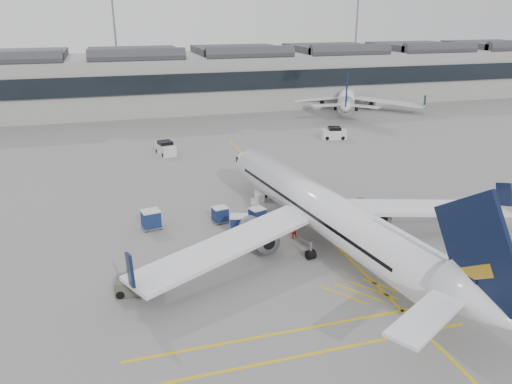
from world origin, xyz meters
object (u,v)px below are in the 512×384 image
object	(u,v)px
baggage_cart_a	(257,215)
pushback_tug	(135,284)
ramp_agent_a	(288,220)
airliner_main	(326,213)
ramp_agent_b	(293,229)
belt_loader	(270,202)

from	to	relation	value
baggage_cart_a	pushback_tug	size ratio (longest dim) A/B	0.61
ramp_agent_a	pushback_tug	distance (m)	16.35
airliner_main	ramp_agent_b	xyz separation A→B (m)	(-2.20, 2.17, -2.25)
airliner_main	belt_loader	size ratio (longest dim) A/B	7.25
belt_loader	ramp_agent_a	distance (m)	5.79
baggage_cart_a	pushback_tug	world-z (taller)	baggage_cart_a
ramp_agent_b	pushback_tug	size ratio (longest dim) A/B	0.55
belt_loader	ramp_agent_a	world-z (taller)	belt_loader
belt_loader	pushback_tug	size ratio (longest dim) A/B	1.79
ramp_agent_b	belt_loader	bearing A→B (deg)	-110.14
airliner_main	pushback_tug	world-z (taller)	airliner_main
ramp_agent_b	pushback_tug	bearing A→B (deg)	3.47
belt_loader	pushback_tug	bearing A→B (deg)	-122.43
ramp_agent_a	pushback_tug	size ratio (longest dim) A/B	0.62
airliner_main	pushback_tug	size ratio (longest dim) A/B	13.00
airliner_main	ramp_agent_b	world-z (taller)	airliner_main
baggage_cart_a	belt_loader	bearing A→B (deg)	35.80
belt_loader	ramp_agent_b	bearing A→B (deg)	-76.79
baggage_cart_a	pushback_tug	xyz separation A→B (m)	(-12.28, -9.58, -0.16)
pushback_tug	airliner_main	bearing A→B (deg)	20.86
baggage_cart_a	ramp_agent_b	world-z (taller)	ramp_agent_b
baggage_cart_a	ramp_agent_a	bearing A→B (deg)	-62.71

